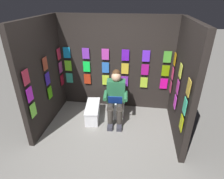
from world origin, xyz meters
TOP-DOWN VIEW (x-y plane):
  - ground_plane at (0.00, 0.00)m, footprint 30.00×30.00m
  - display_wall_back at (-0.00, -1.78)m, footprint 2.79×0.14m
  - display_wall_left at (-1.39, -0.87)m, footprint 0.14×1.73m
  - display_wall_right at (1.39, -0.87)m, footprint 0.14×1.73m
  - toilet at (-0.08, -1.33)m, footprint 0.42×0.57m
  - person_reading at (-0.10, -1.10)m, footprint 0.54×0.70m
  - comic_longbox_near at (0.44, -1.09)m, footprint 0.40×0.79m

SIDE VIEW (x-z plane):
  - ground_plane at x=0.00m, z-range 0.00..0.00m
  - comic_longbox_near at x=0.44m, z-range 0.00..0.34m
  - toilet at x=-0.08m, z-range -0.06..0.71m
  - person_reading at x=-0.10m, z-range 0.00..1.20m
  - display_wall_back at x=0.00m, z-range 0.00..2.25m
  - display_wall_left at x=-1.39m, z-range 0.00..2.25m
  - display_wall_right at x=1.39m, z-range 0.00..2.25m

